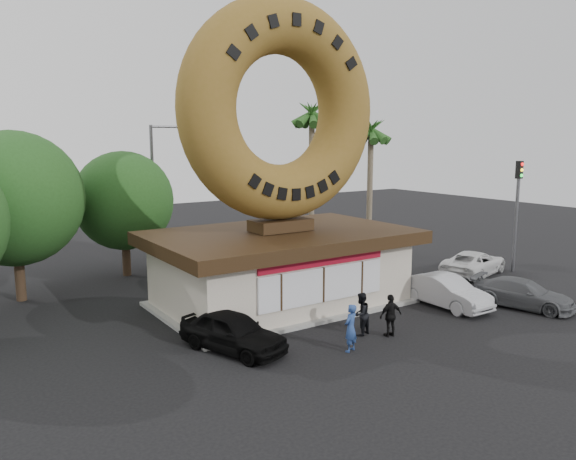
{
  "coord_description": "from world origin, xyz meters",
  "views": [
    {
      "loc": [
        -13.14,
        -14.19,
        7.29
      ],
      "look_at": [
        -0.96,
        4.0,
        3.69
      ],
      "focal_mm": 35.0,
      "sensor_mm": 36.0,
      "label": 1
    }
  ],
  "objects_px": {
    "car_black": "(233,331)",
    "car_silver": "(446,291)",
    "car_grey": "(523,294)",
    "donut_shop": "(281,265)",
    "giant_donut": "(280,110)",
    "traffic_signal": "(517,202)",
    "car_white": "(474,263)",
    "person_left": "(351,328)",
    "person_right": "(391,315)",
    "person_center": "(361,314)",
    "street_lamp": "(156,189)"
  },
  "relations": [
    {
      "from": "donut_shop",
      "to": "car_silver",
      "type": "bearing_deg",
      "value": -37.03
    },
    {
      "from": "traffic_signal",
      "to": "car_silver",
      "type": "relative_size",
      "value": 1.46
    },
    {
      "from": "donut_shop",
      "to": "car_silver",
      "type": "height_order",
      "value": "donut_shop"
    },
    {
      "from": "car_black",
      "to": "car_grey",
      "type": "distance_m",
      "value": 13.12
    },
    {
      "from": "donut_shop",
      "to": "car_black",
      "type": "xyz_separation_m",
      "value": [
        -4.42,
        -3.73,
        -1.07
      ]
    },
    {
      "from": "person_right",
      "to": "car_black",
      "type": "relative_size",
      "value": 0.39
    },
    {
      "from": "person_center",
      "to": "donut_shop",
      "type": "bearing_deg",
      "value": -103.33
    },
    {
      "from": "donut_shop",
      "to": "giant_donut",
      "type": "bearing_deg",
      "value": 90.0
    },
    {
      "from": "car_black",
      "to": "car_silver",
      "type": "xyz_separation_m",
      "value": [
        10.17,
        -0.61,
        -0.01
      ]
    },
    {
      "from": "car_white",
      "to": "street_lamp",
      "type": "bearing_deg",
      "value": 34.26
    },
    {
      "from": "giant_donut",
      "to": "car_white",
      "type": "height_order",
      "value": "giant_donut"
    },
    {
      "from": "street_lamp",
      "to": "car_grey",
      "type": "distance_m",
      "value": 19.67
    },
    {
      "from": "street_lamp",
      "to": "traffic_signal",
      "type": "xyz_separation_m",
      "value": [
        15.86,
        -12.01,
        -0.61
      ]
    },
    {
      "from": "car_silver",
      "to": "person_center",
      "type": "bearing_deg",
      "value": -173.12
    },
    {
      "from": "traffic_signal",
      "to": "car_black",
      "type": "bearing_deg",
      "value": -174.63
    },
    {
      "from": "person_left",
      "to": "person_right",
      "type": "relative_size",
      "value": 1.05
    },
    {
      "from": "street_lamp",
      "to": "car_silver",
      "type": "height_order",
      "value": "street_lamp"
    },
    {
      "from": "donut_shop",
      "to": "person_left",
      "type": "bearing_deg",
      "value": -100.14
    },
    {
      "from": "giant_donut",
      "to": "person_center",
      "type": "distance_m",
      "value": 9.12
    },
    {
      "from": "person_right",
      "to": "car_grey",
      "type": "distance_m",
      "value": 7.35
    },
    {
      "from": "person_left",
      "to": "car_black",
      "type": "xyz_separation_m",
      "value": [
        -3.34,
        2.31,
        -0.15
      ]
    },
    {
      "from": "car_white",
      "to": "person_left",
      "type": "bearing_deg",
      "value": 94.91
    },
    {
      "from": "person_center",
      "to": "car_silver",
      "type": "relative_size",
      "value": 0.39
    },
    {
      "from": "street_lamp",
      "to": "car_white",
      "type": "height_order",
      "value": "street_lamp"
    },
    {
      "from": "traffic_signal",
      "to": "street_lamp",
      "type": "bearing_deg",
      "value": 142.86
    },
    {
      "from": "car_black",
      "to": "car_grey",
      "type": "height_order",
      "value": "car_black"
    },
    {
      "from": "person_right",
      "to": "car_white",
      "type": "relative_size",
      "value": 0.34
    },
    {
      "from": "car_grey",
      "to": "traffic_signal",
      "type": "bearing_deg",
      "value": 20.69
    },
    {
      "from": "donut_shop",
      "to": "person_center",
      "type": "bearing_deg",
      "value": -86.55
    },
    {
      "from": "car_grey",
      "to": "person_center",
      "type": "bearing_deg",
      "value": 153.97
    },
    {
      "from": "giant_donut",
      "to": "person_left",
      "type": "relative_size",
      "value": 5.53
    },
    {
      "from": "car_black",
      "to": "car_silver",
      "type": "bearing_deg",
      "value": -23.05
    },
    {
      "from": "street_lamp",
      "to": "person_left",
      "type": "relative_size",
      "value": 4.77
    },
    {
      "from": "traffic_signal",
      "to": "car_grey",
      "type": "height_order",
      "value": "traffic_signal"
    },
    {
      "from": "donut_shop",
      "to": "giant_donut",
      "type": "xyz_separation_m",
      "value": [
        0.0,
        0.02,
        6.67
      ]
    },
    {
      "from": "giant_donut",
      "to": "car_silver",
      "type": "height_order",
      "value": "giant_donut"
    },
    {
      "from": "traffic_signal",
      "to": "car_grey",
      "type": "bearing_deg",
      "value": -142.31
    },
    {
      "from": "giant_donut",
      "to": "person_right",
      "type": "height_order",
      "value": "giant_donut"
    },
    {
      "from": "person_right",
      "to": "car_white",
      "type": "xyz_separation_m",
      "value": [
        10.46,
        4.45,
        -0.16
      ]
    },
    {
      "from": "street_lamp",
      "to": "car_grey",
      "type": "xyz_separation_m",
      "value": [
        10.3,
        -16.3,
        -3.87
      ]
    },
    {
      "from": "traffic_signal",
      "to": "car_silver",
      "type": "height_order",
      "value": "traffic_signal"
    },
    {
      "from": "donut_shop",
      "to": "person_right",
      "type": "relative_size",
      "value": 6.99
    },
    {
      "from": "person_right",
      "to": "street_lamp",
      "type": "bearing_deg",
      "value": -71.8
    },
    {
      "from": "car_black",
      "to": "car_grey",
      "type": "relative_size",
      "value": 0.96
    },
    {
      "from": "giant_donut",
      "to": "traffic_signal",
      "type": "xyz_separation_m",
      "value": [
        14.0,
        -2.01,
        -4.57
      ]
    },
    {
      "from": "giant_donut",
      "to": "donut_shop",
      "type": "bearing_deg",
      "value": -90.0
    },
    {
      "from": "car_silver",
      "to": "car_grey",
      "type": "distance_m",
      "value": 3.32
    },
    {
      "from": "person_left",
      "to": "person_right",
      "type": "height_order",
      "value": "person_left"
    },
    {
      "from": "person_center",
      "to": "car_black",
      "type": "bearing_deg",
      "value": -31.77
    },
    {
      "from": "traffic_signal",
      "to": "person_left",
      "type": "height_order",
      "value": "traffic_signal"
    }
  ]
}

